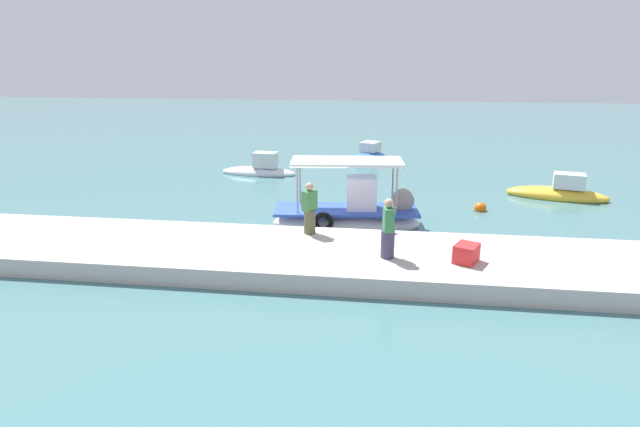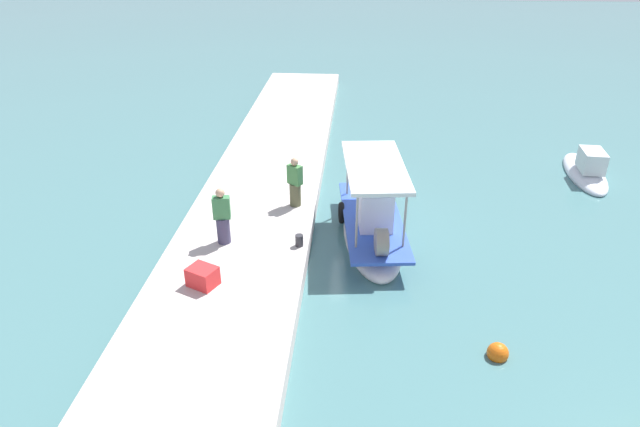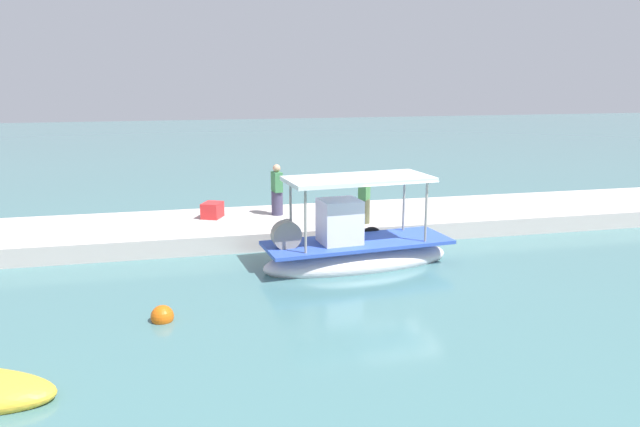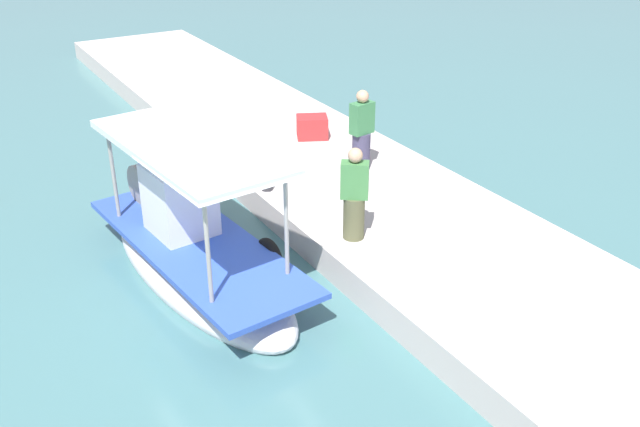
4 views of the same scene
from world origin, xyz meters
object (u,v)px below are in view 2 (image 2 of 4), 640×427
Objects in this scene: mooring_bollard at (299,240)px; main_fishing_boat at (372,226)px; fisherman_near_bollard at (222,218)px; fisherman_by_crate at (295,184)px; moored_boat_near at (586,171)px; cargo_crate at (203,276)px; marker_buoy at (498,353)px.

main_fishing_boat is at bearing 125.38° from mooring_bollard.
fisherman_by_crate is at bearing 144.20° from fisherman_near_bollard.
main_fishing_boat is at bearing -57.03° from moored_boat_near.
fisherman_by_crate is 4.81× the size of mooring_bollard.
moored_boat_near reaches higher than cargo_crate.
main_fishing_boat reaches higher than fisherman_near_bollard.
fisherman_near_bollard is at bearing -91.23° from mooring_bollard.
cargo_crate is at bearing -101.93° from marker_buoy.
mooring_bollard is 0.08× the size of moored_boat_near.
fisherman_near_bollard reaches higher than fisherman_by_crate.
fisherman_by_crate reaches higher than mooring_bollard.
fisherman_by_crate is 3.36× the size of marker_buoy.
fisherman_by_crate is at bearing 158.26° from cargo_crate.
mooring_bollard is at bearing -126.29° from marker_buoy.
main_fishing_boat reaches higher than cargo_crate.
fisherman_near_bollard is at bearing -35.80° from fisherman_by_crate.
moored_boat_near is at bearing 111.94° from fisherman_by_crate.
fisherman_by_crate is at bearing -171.09° from mooring_bollard.
fisherman_near_bollard is at bearing -71.37° from main_fishing_boat.
cargo_crate is at bearing -50.43° from main_fishing_boat.
fisherman_near_bollard is at bearing -61.52° from moored_boat_near.
fisherman_by_crate reaches higher than moored_boat_near.
main_fishing_boat is at bearing -151.13° from marker_buoy.
fisherman_near_bollard is 0.42× the size of moored_boat_near.
main_fishing_boat is at bearing 67.47° from fisherman_by_crate.
marker_buoy is at bearing 40.87° from fisherman_by_crate.
main_fishing_boat is 11.19× the size of marker_buoy.
moored_boat_near is (-9.34, 13.16, -0.62)m from cargo_crate.
mooring_bollard is (0.05, 2.28, -0.63)m from fisherman_near_bollard.
main_fishing_boat is 3.22× the size of fisherman_near_bollard.
moored_boat_near is at bearing 118.48° from fisherman_near_bollard.
cargo_crate is (4.81, -1.92, -0.52)m from fisherman_by_crate.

